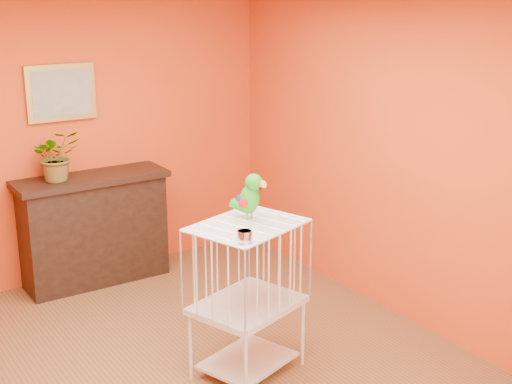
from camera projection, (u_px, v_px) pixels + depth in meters
ground at (185, 381)px, 4.99m from camera, size 4.50×4.50×0.00m
room_shell at (178, 162)px, 4.54m from camera, size 4.50×4.50×4.50m
console_cabinet at (94, 229)px, 6.53m from camera, size 1.37×0.49×1.02m
potted_plant at (58, 162)px, 6.17m from camera, size 0.42×0.47×0.35m
framed_picture at (61, 93)px, 6.27m from camera, size 0.62×0.04×0.50m
birdcage at (247, 297)px, 4.95m from camera, size 0.86×0.75×1.12m
feed_cup at (245, 236)px, 4.47m from camera, size 0.10×0.10×0.07m
parrot at (250, 196)px, 4.86m from camera, size 0.19×0.30×0.33m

